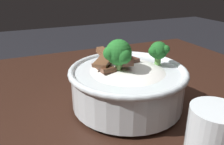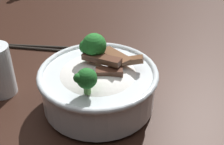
# 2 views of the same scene
# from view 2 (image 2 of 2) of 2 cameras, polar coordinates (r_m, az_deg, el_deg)

# --- Properties ---
(dining_table) EXTENTS (1.26, 0.99, 0.78)m
(dining_table) POSITION_cam_2_polar(r_m,az_deg,el_deg) (0.84, -3.74, -6.05)
(dining_table) COLOR black
(dining_table) RESTS_ON ground
(rice_bowl) EXTENTS (0.23, 0.23, 0.15)m
(rice_bowl) POSITION_cam_2_polar(r_m,az_deg,el_deg) (0.59, -2.60, -2.06)
(rice_bowl) COLOR silver
(rice_bowl) RESTS_ON dining_table
(chopsticks_pair) EXTENTS (0.04, 0.22, 0.01)m
(chopsticks_pair) POSITION_cam_2_polar(r_m,az_deg,el_deg) (0.85, -15.31, 4.67)
(chopsticks_pair) COLOR #28231E
(chopsticks_pair) RESTS_ON dining_table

